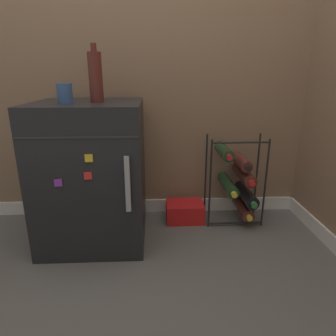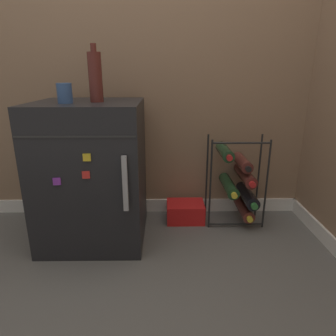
# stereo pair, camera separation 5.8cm
# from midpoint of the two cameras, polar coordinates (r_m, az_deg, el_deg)

# --- Properties ---
(ground_plane) EXTENTS (14.00, 14.00, 0.00)m
(ground_plane) POSITION_cam_midpoint_polar(r_m,az_deg,el_deg) (1.68, -0.44, -16.35)
(ground_plane) COLOR #56544F
(wall_back) EXTENTS (6.89, 0.07, 2.50)m
(wall_back) POSITION_cam_midpoint_polar(r_m,az_deg,el_deg) (1.99, -0.65, 26.41)
(wall_back) COLOR #84664C
(wall_back) RESTS_ON ground_plane
(mini_fridge) EXTENTS (0.57, 0.57, 0.79)m
(mini_fridge) POSITION_cam_midpoint_polar(r_m,az_deg,el_deg) (1.74, -13.23, -0.88)
(mini_fridge) COLOR black
(mini_fridge) RESTS_ON ground_plane
(wine_rack) EXTENTS (0.36, 0.33, 0.57)m
(wine_rack) POSITION_cam_midpoint_polar(r_m,az_deg,el_deg) (1.96, 14.26, -2.65)
(wine_rack) COLOR black
(wine_rack) RESTS_ON ground_plane
(soda_box) EXTENTS (0.24, 0.18, 0.12)m
(soda_box) POSITION_cam_midpoint_polar(r_m,az_deg,el_deg) (2.01, 4.16, -8.27)
(soda_box) COLOR red
(soda_box) RESTS_ON ground_plane
(fridge_top_cup) EXTENTS (0.07, 0.07, 0.10)m
(fridge_top_cup) POSITION_cam_midpoint_polar(r_m,az_deg,el_deg) (1.59, -18.07, 13.39)
(fridge_top_cup) COLOR #335184
(fridge_top_cup) RESTS_ON mini_fridge
(fridge_top_bottle) EXTENTS (0.07, 0.07, 0.28)m
(fridge_top_bottle) POSITION_cam_midpoint_polar(r_m,az_deg,el_deg) (1.62, -12.63, 16.61)
(fridge_top_bottle) COLOR #56231E
(fridge_top_bottle) RESTS_ON mini_fridge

